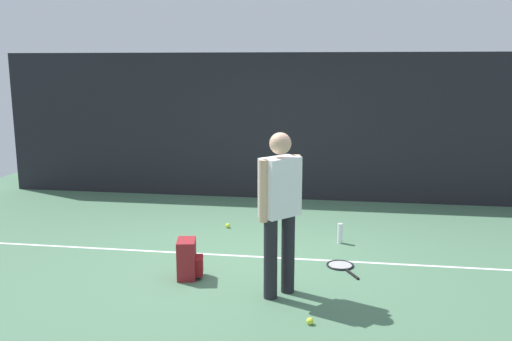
# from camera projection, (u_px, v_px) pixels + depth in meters

# --- Properties ---
(ground_plane) EXTENTS (12.00, 12.00, 0.00)m
(ground_plane) POSITION_uv_depth(u_px,v_px,m) (251.00, 254.00, 6.92)
(ground_plane) COLOR #4C7556
(back_fence) EXTENTS (10.00, 0.10, 2.56)m
(back_fence) POSITION_uv_depth(u_px,v_px,m) (278.00, 127.00, 9.59)
(back_fence) COLOR black
(back_fence) RESTS_ON ground
(court_line) EXTENTS (9.00, 0.05, 0.00)m
(court_line) POSITION_uv_depth(u_px,v_px,m) (250.00, 256.00, 6.84)
(court_line) COLOR white
(court_line) RESTS_ON ground
(tennis_player) EXTENTS (0.43, 0.44, 1.70)m
(tennis_player) POSITION_uv_depth(u_px,v_px,m) (280.00, 205.00, 5.53)
(tennis_player) COLOR black
(tennis_player) RESTS_ON ground
(tennis_racket) EXTENTS (0.43, 0.63, 0.03)m
(tennis_racket) POSITION_uv_depth(u_px,v_px,m) (341.00, 266.00, 6.49)
(tennis_racket) COLOR black
(tennis_racket) RESTS_ON ground
(backpack) EXTENTS (0.33, 0.33, 0.44)m
(backpack) POSITION_uv_depth(u_px,v_px,m) (188.00, 260.00, 6.13)
(backpack) COLOR maroon
(backpack) RESTS_ON ground
(tennis_ball_near_player) EXTENTS (0.07, 0.07, 0.07)m
(tennis_ball_near_player) POSITION_uv_depth(u_px,v_px,m) (310.00, 321.00, 5.05)
(tennis_ball_near_player) COLOR #CCE033
(tennis_ball_near_player) RESTS_ON ground
(tennis_ball_by_fence) EXTENTS (0.07, 0.07, 0.07)m
(tennis_ball_by_fence) POSITION_uv_depth(u_px,v_px,m) (228.00, 226.00, 8.03)
(tennis_ball_by_fence) COLOR #CCE033
(tennis_ball_by_fence) RESTS_ON ground
(tennis_ball_mid_court) EXTENTS (0.07, 0.07, 0.07)m
(tennis_ball_mid_court) POSITION_uv_depth(u_px,v_px,m) (289.00, 213.00, 8.72)
(tennis_ball_mid_court) COLOR #CCE033
(tennis_ball_mid_court) RESTS_ON ground
(water_bottle) EXTENTS (0.07, 0.07, 0.27)m
(water_bottle) POSITION_uv_depth(u_px,v_px,m) (340.00, 233.00, 7.32)
(water_bottle) COLOR white
(water_bottle) RESTS_ON ground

